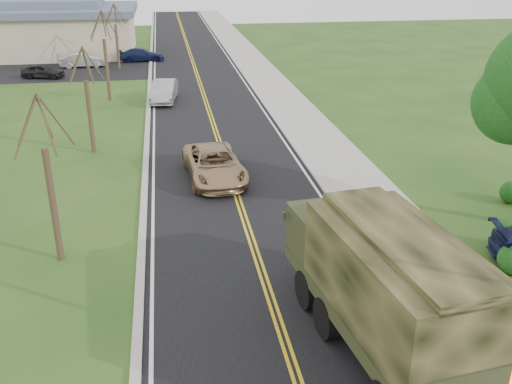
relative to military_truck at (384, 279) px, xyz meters
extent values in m
cube|color=black|center=(-2.51, 36.58, -2.24)|extent=(8.00, 120.00, 0.01)
cube|color=#9E998E|center=(1.64, 36.58, -2.18)|extent=(0.30, 120.00, 0.12)
cube|color=#9E998E|center=(3.39, 36.58, -2.19)|extent=(3.20, 120.00, 0.10)
cube|color=#9E998E|center=(-6.66, 36.58, -2.19)|extent=(0.30, 120.00, 0.10)
cylinder|color=#38281C|center=(-9.51, 6.58, -0.14)|extent=(0.24, 0.24, 4.20)
cylinder|color=#38281C|center=(-9.03, 6.70, 2.89)|extent=(1.01, 0.33, 1.90)
cylinder|color=#38281C|center=(-9.48, 7.19, 2.81)|extent=(0.13, 1.29, 1.74)
cylinder|color=#38281C|center=(-9.97, 6.75, 2.89)|extent=(0.98, 0.43, 1.90)
cylinder|color=#38281C|center=(-9.90, 6.10, 2.81)|extent=(0.79, 1.05, 1.77)
cylinder|color=#38281C|center=(-9.24, 6.16, 2.89)|extent=(0.58, 0.90, 1.90)
cylinder|color=#38281C|center=(-9.51, 18.58, -0.26)|extent=(0.24, 0.24, 3.96)
cylinder|color=#38281C|center=(-9.06, 18.70, 2.59)|extent=(0.96, 0.32, 1.79)
cylinder|color=#38281C|center=(-9.48, 19.16, 2.52)|extent=(0.12, 1.22, 1.65)
cylinder|color=#38281C|center=(-9.94, 18.74, 2.59)|extent=(0.93, 0.41, 1.79)
cylinder|color=#38281C|center=(-9.88, 18.12, 2.52)|extent=(0.75, 0.99, 1.67)
cylinder|color=#38281C|center=(-9.26, 18.19, 2.59)|extent=(0.55, 0.85, 1.80)
cylinder|color=#38281C|center=(-9.51, 30.58, -0.02)|extent=(0.24, 0.24, 4.44)
cylinder|color=#38281C|center=(-9.01, 30.71, 3.18)|extent=(1.07, 0.35, 2.00)
cylinder|color=#38281C|center=(-9.48, 31.23, 3.10)|extent=(0.13, 1.36, 1.84)
cylinder|color=#38281C|center=(-10.00, 30.76, 3.18)|extent=(1.03, 0.46, 2.00)
cylinder|color=#38281C|center=(-9.92, 30.07, 3.10)|extent=(0.83, 1.10, 1.87)
cylinder|color=#38281C|center=(-9.23, 30.14, 3.18)|extent=(0.61, 0.95, 2.01)
cylinder|color=#38281C|center=(-9.51, 42.58, -0.20)|extent=(0.24, 0.24, 4.08)
cylinder|color=#38281C|center=(-9.05, 42.70, 2.74)|extent=(0.99, 0.33, 1.84)
cylinder|color=#38281C|center=(-9.48, 43.18, 2.67)|extent=(0.13, 1.25, 1.69)
cylinder|color=#38281C|center=(-9.96, 42.75, 2.74)|extent=(0.95, 0.42, 1.85)
cylinder|color=#38281C|center=(-9.89, 42.11, 2.67)|extent=(0.77, 1.02, 1.72)
cylinder|color=#38281C|center=(-9.25, 42.18, 2.74)|extent=(0.57, 0.88, 1.85)
cube|color=tan|center=(-18.51, 52.58, -0.14)|extent=(20.00, 12.00, 4.20)
cube|color=#475466|center=(-18.51, 52.58, 2.26)|extent=(21.00, 13.00, 0.70)
cube|color=#475466|center=(-18.51, 52.58, 2.96)|extent=(14.00, 8.00, 0.90)
cube|color=black|center=(-12.51, 42.58, -2.23)|extent=(18.00, 10.00, 0.02)
cylinder|color=black|center=(-1.27, 0.75, -1.63)|extent=(0.54, 1.26, 1.22)
cylinder|color=black|center=(1.04, 1.05, -1.63)|extent=(0.54, 1.26, 1.22)
cylinder|color=black|center=(-1.47, 2.29, -1.63)|extent=(0.54, 1.26, 1.22)
cylinder|color=black|center=(0.84, 2.59, -1.63)|extent=(0.54, 1.26, 1.22)
cube|color=#30341C|center=(-0.03, 0.24, -1.08)|extent=(3.63, 8.04, 0.39)
cube|color=#30341C|center=(-0.39, 3.05, -0.13)|extent=(2.91, 2.43, 1.55)
cube|color=black|center=(-0.52, 4.04, 0.09)|extent=(2.43, 0.40, 0.78)
cube|color=#30341C|center=(0.09, -0.69, -0.80)|extent=(3.50, 6.19, 0.17)
cube|color=black|center=(0.09, -0.69, 0.37)|extent=(3.50, 6.19, 2.22)
cube|color=black|center=(0.09, -0.69, 1.53)|extent=(2.51, 6.06, 0.28)
cube|color=#FF590C|center=(1.63, -3.53, -0.52)|extent=(0.12, 0.06, 0.50)
imported|color=tan|center=(-3.31, 13.49, -1.48)|extent=(3.00, 5.70, 1.53)
imported|color=#A3A2A7|center=(-5.51, 29.54, -1.48)|extent=(2.20, 4.80, 1.53)
imported|color=black|center=(-15.80, 39.53, -1.63)|extent=(3.85, 2.31, 1.23)
imported|color=silver|center=(-12.94, 44.23, -1.54)|extent=(4.31, 1.75, 1.39)
imported|color=#11183E|center=(-7.51, 46.58, -1.60)|extent=(4.50, 2.02, 1.28)
camera|label=1|loc=(-5.43, -12.30, 8.04)|focal=40.00mm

